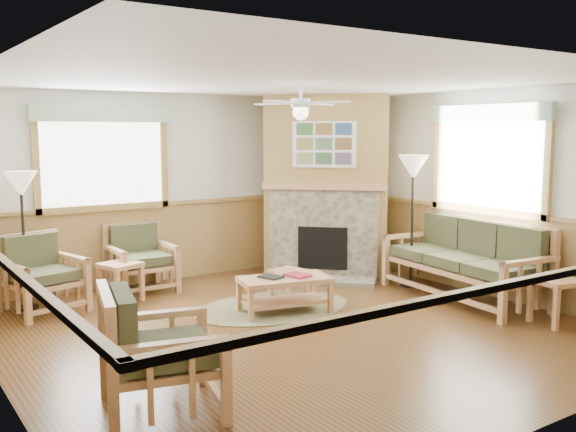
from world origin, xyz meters
TOP-DOWN VIEW (x-y plane):
  - floor at (0.00, 0.00)m, footprint 6.00×6.00m
  - ceiling at (0.00, 0.00)m, footprint 6.00×6.00m
  - wall_back at (0.00, 3.00)m, footprint 6.00×0.02m
  - wall_front at (0.00, -3.00)m, footprint 6.00×0.02m
  - wall_right at (3.00, 0.00)m, footprint 0.02×6.00m
  - wainscot at (0.00, 0.00)m, footprint 6.00×6.00m
  - fireplace at (2.05, 2.05)m, footprint 3.11×3.11m
  - window_back at (-1.10, 2.96)m, footprint 1.90×0.16m
  - window_right at (2.96, -0.20)m, footprint 0.16×1.90m
  - ceiling_fan at (0.30, 0.30)m, footprint 1.59×1.59m
  - sofa at (2.55, -0.17)m, footprint 2.30×1.11m
  - armchair_back_left at (-2.13, 2.24)m, footprint 1.01×1.01m
  - armchair_back_right at (-0.76, 2.55)m, footprint 0.82×0.82m
  - armchair_left at (-2.05, -1.17)m, footprint 1.07×1.07m
  - coffee_table at (0.27, 0.58)m, footprint 1.17×0.77m
  - end_table_chairs at (-1.19, 2.17)m, footprint 0.56×0.55m
  - end_table_sofa at (2.55, -1.52)m, footprint 0.53×0.52m
  - footstool at (0.75, 1.20)m, footprint 0.48×0.48m
  - braided_rug at (0.27, 0.84)m, footprint 2.69×2.69m
  - floor_lamp_left at (-2.26, 2.49)m, footprint 0.50×0.50m
  - floor_lamp_right at (2.49, 0.69)m, footprint 0.47×0.47m
  - book_red at (0.42, 0.53)m, footprint 0.27×0.33m
  - book_dark at (0.12, 0.65)m, footprint 0.27×0.32m

SIDE VIEW (x-z plane):
  - floor at x=0.00m, z-range -0.01..0.00m
  - braided_rug at x=0.27m, z-range 0.00..0.01m
  - footstool at x=0.75m, z-range 0.00..0.35m
  - coffee_table at x=0.27m, z-range 0.00..0.43m
  - end_table_chairs at x=-1.19m, z-range 0.00..0.51m
  - end_table_sofa at x=2.55m, z-range 0.00..0.52m
  - armchair_back_right at x=-0.76m, z-range 0.00..0.91m
  - book_dark at x=0.12m, z-range 0.44..0.47m
  - book_red at x=0.42m, z-range 0.45..0.48m
  - armchair_back_left at x=-2.13m, z-range 0.00..0.93m
  - armchair_left at x=-2.05m, z-range 0.00..0.99m
  - sofa at x=2.55m, z-range 0.00..1.02m
  - wainscot at x=0.00m, z-range 0.00..1.10m
  - floor_lamp_left at x=-2.26m, z-range 0.00..1.70m
  - floor_lamp_right at x=2.49m, z-range 0.00..1.86m
  - wall_back at x=0.00m, z-range 0.00..2.70m
  - wall_front at x=0.00m, z-range 0.00..2.70m
  - wall_right at x=3.00m, z-range 0.00..2.70m
  - fireplace at x=2.05m, z-range 0.00..2.70m
  - window_back at x=-1.10m, z-range 1.78..3.28m
  - window_right at x=2.96m, z-range 1.78..3.28m
  - ceiling_fan at x=0.30m, z-range 2.48..2.84m
  - ceiling at x=0.00m, z-range 2.70..2.71m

